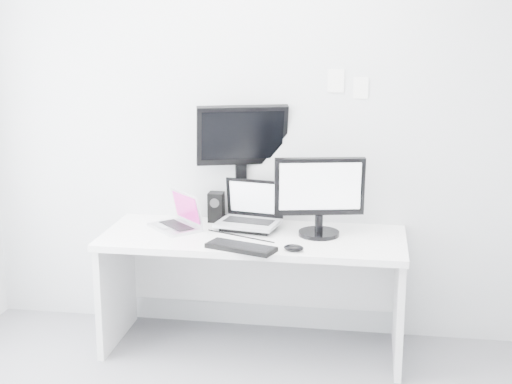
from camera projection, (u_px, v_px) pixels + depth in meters
back_wall at (262, 123)px, 4.62m from camera, size 3.60×0.00×3.60m
desk at (253, 293)px, 4.51m from camera, size 1.80×0.70×0.73m
macbook at (174, 210)px, 4.53m from camera, size 0.39×0.39×0.24m
speaker at (216, 207)px, 4.70m from camera, size 0.12×0.12×0.19m
dell_laptop at (248, 206)px, 4.50m from camera, size 0.41×0.35×0.30m
rear_monitor at (242, 162)px, 4.65m from camera, size 0.60×0.37×0.76m
samsung_monitor at (320, 196)px, 4.37m from camera, size 0.57×0.35×0.49m
keyboard at (241, 247)px, 4.15m from camera, size 0.42×0.26×0.03m
mouse at (294, 248)px, 4.13m from camera, size 0.12×0.09×0.04m
wall_note_0 at (336, 81)px, 4.48m from camera, size 0.10×0.00×0.14m
wall_note_1 at (361, 88)px, 4.47m from camera, size 0.09×0.00×0.13m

